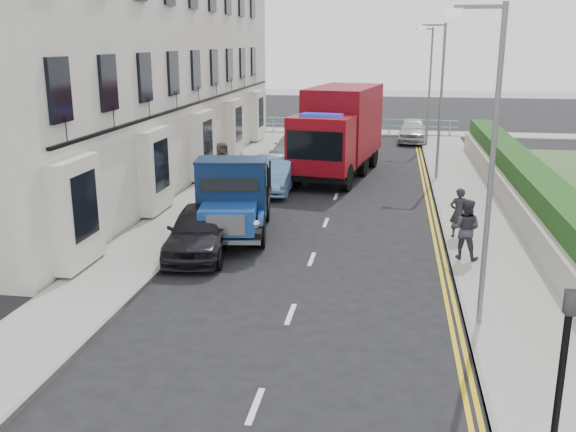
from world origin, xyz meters
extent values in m
plane|color=black|center=(0.00, 0.00, 0.00)|extent=(120.00, 120.00, 0.00)
cube|color=gray|center=(-5.20, 9.00, 0.06)|extent=(2.40, 38.00, 0.12)
cube|color=gray|center=(5.30, 9.00, 0.06)|extent=(2.60, 38.00, 0.12)
cube|color=gray|center=(0.00, 29.00, 0.06)|extent=(30.00, 2.50, 0.12)
plane|color=#515E6F|center=(0.00, 60.00, 0.00)|extent=(120.00, 120.00, 0.00)
cube|color=white|center=(-9.50, 13.00, 7.00)|extent=(6.00, 30.00, 14.00)
cube|color=black|center=(-6.35, 13.00, 3.60)|extent=(0.12, 28.00, 0.10)
cube|color=#B2AD9E|center=(6.60, 9.00, 0.55)|extent=(0.30, 28.00, 1.00)
cube|color=#183912|center=(7.30, 9.00, 0.95)|extent=(1.20, 28.00, 1.70)
cube|color=#59B2A5|center=(0.00, 28.20, 1.08)|extent=(13.00, 0.08, 0.06)
cube|color=#59B2A5|center=(0.00, 28.20, 0.65)|extent=(13.00, 0.06, 0.05)
cylinder|color=slate|center=(4.30, -2.00, 3.50)|extent=(0.12, 0.12, 7.00)
cube|color=slate|center=(3.80, -2.00, 6.90)|extent=(1.00, 0.08, 0.08)
cube|color=beige|center=(3.30, -2.00, 6.78)|extent=(0.35, 0.18, 0.18)
cylinder|color=slate|center=(4.30, 14.00, 3.50)|extent=(0.12, 0.12, 7.00)
cube|color=slate|center=(3.80, 14.00, 6.90)|extent=(1.00, 0.08, 0.08)
cube|color=beige|center=(3.30, 14.00, 6.78)|extent=(0.35, 0.18, 0.18)
cylinder|color=slate|center=(4.30, 24.00, 3.50)|extent=(0.12, 0.12, 7.00)
cube|color=slate|center=(3.80, 24.00, 6.90)|extent=(1.00, 0.08, 0.08)
cube|color=beige|center=(3.30, 24.00, 6.78)|extent=(0.35, 0.18, 0.18)
cylinder|color=black|center=(4.60, -7.50, 1.50)|extent=(0.10, 0.10, 3.00)
imported|color=black|center=(4.60, -7.50, 2.60)|extent=(0.16, 0.20, 1.00)
cylinder|color=black|center=(-3.59, 2.61, 0.52)|extent=(0.43, 1.06, 1.03)
cylinder|color=black|center=(-1.72, 2.89, 0.52)|extent=(0.43, 1.06, 1.03)
cylinder|color=black|center=(-4.04, 5.60, 0.52)|extent=(0.43, 1.06, 1.03)
cylinder|color=black|center=(-2.16, 5.87, 0.52)|extent=(0.43, 1.06, 1.03)
cube|color=black|center=(-2.88, 4.24, 0.67)|extent=(2.78, 5.41, 0.19)
cube|color=#1C4698|center=(-2.59, 2.27, 1.06)|extent=(1.86, 1.63, 0.78)
cube|color=silver|center=(-2.48, 1.56, 1.06)|extent=(1.13, 0.25, 0.59)
cube|color=#0C1F44|center=(-2.77, 3.50, 1.67)|extent=(2.32, 1.59, 1.88)
cube|color=black|center=(-3.07, 5.52, 0.92)|extent=(2.68, 3.31, 0.13)
cylinder|color=black|center=(-1.91, 11.40, 0.60)|extent=(0.53, 1.24, 1.20)
cylinder|color=black|center=(0.35, 11.04, 0.60)|extent=(0.53, 1.24, 1.20)
cylinder|color=black|center=(-1.37, 14.73, 0.60)|extent=(0.53, 1.24, 1.20)
cylinder|color=black|center=(0.89, 14.37, 0.60)|extent=(0.53, 1.24, 1.20)
cylinder|color=black|center=(-0.99, 17.10, 0.60)|extent=(0.53, 1.24, 1.20)
cylinder|color=black|center=(1.27, 16.73, 0.60)|extent=(0.53, 1.24, 1.20)
cube|color=black|center=(-0.33, 14.01, 0.82)|extent=(3.68, 7.92, 0.27)
cube|color=maroon|center=(-0.78, 11.22, 1.96)|extent=(2.91, 2.46, 2.39)
cube|color=black|center=(-0.94, 10.23, 2.07)|extent=(2.38, 0.47, 1.20)
cube|color=maroon|center=(-0.14, 15.20, 2.50)|extent=(3.59, 6.02, 3.27)
imported|color=black|center=(-3.40, 1.99, 0.74)|extent=(2.24, 4.51, 1.48)
imported|color=#6191D1|center=(-2.71, 10.64, 0.74)|extent=(1.62, 4.51, 1.48)
imported|color=#A0A1A5|center=(-2.99, 18.00, 0.69)|extent=(2.23, 4.87, 1.38)
imported|color=black|center=(-0.50, 20.84, 0.70)|extent=(3.19, 5.36, 1.40)
imported|color=#B9BBBF|center=(3.50, 25.58, 0.76)|extent=(2.01, 4.53, 1.51)
imported|color=#232228|center=(4.40, 4.61, 0.93)|extent=(0.66, 0.52, 1.61)
imported|color=#38333E|center=(4.40, 2.48, 1.01)|extent=(1.03, 0.92, 1.77)
imported|color=black|center=(-4.96, 9.36, 0.89)|extent=(0.96, 0.57, 1.54)
imported|color=#42372F|center=(-4.93, 10.41, 1.10)|extent=(1.14, 1.08, 1.97)
camera|label=1|loc=(2.18, -15.82, 6.25)|focal=40.00mm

